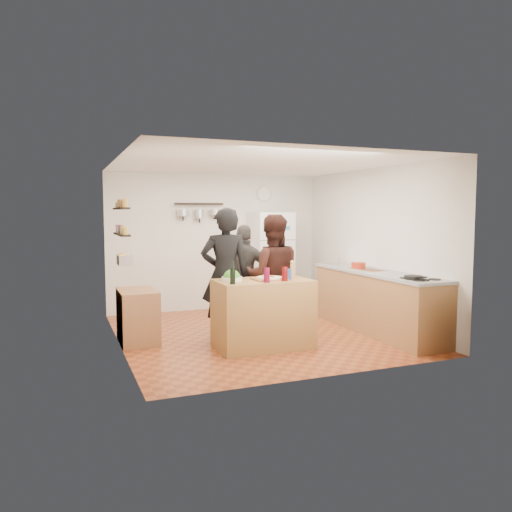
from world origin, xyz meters
name	(u,v)px	position (x,y,z in m)	size (l,w,h in m)	color
room_shell	(249,248)	(0.00, 0.39, 1.25)	(4.20, 4.20, 4.20)	brown
prep_island	(263,314)	(-0.23, -0.74, 0.46)	(1.25, 0.72, 0.91)	olive
pizza_board	(269,279)	(-0.15, -0.76, 0.92)	(0.42, 0.34, 0.02)	brown
pizza	(269,278)	(-0.15, -0.76, 0.94)	(0.34, 0.34, 0.02)	beige
salad_bowl	(232,279)	(-0.65, -0.69, 0.94)	(0.27, 0.27, 0.05)	silver
wine_bottle	(233,276)	(-0.73, -0.96, 1.01)	(0.07, 0.07, 0.20)	black
wine_glass_near	(267,275)	(-0.28, -0.98, 1.00)	(0.08, 0.08, 0.19)	#590721
wine_glass_far	(285,274)	(-0.01, -0.94, 1.00)	(0.08, 0.08, 0.19)	#500607
pepper_mill	(292,271)	(0.22, -0.69, 1.00)	(0.06, 0.06, 0.19)	#AE7D49
salt_canister	(288,274)	(0.07, -0.86, 0.98)	(0.09, 0.09, 0.14)	navy
person_left	(225,275)	(-0.59, -0.23, 0.93)	(0.68, 0.45, 1.87)	black
person_center	(272,276)	(0.10, -0.28, 0.89)	(0.86, 0.67, 1.77)	black
person_back	(245,277)	(-0.08, 0.36, 0.81)	(0.94, 0.39, 1.61)	#312E2C
counter_run	(377,302)	(1.70, -0.55, 0.45)	(0.63, 2.63, 0.90)	#9E7042
stove_top	(420,280)	(1.70, -1.50, 0.91)	(0.60, 0.62, 0.02)	white
skillet	(414,278)	(1.60, -1.49, 0.94)	(0.24, 0.24, 0.05)	black
sink	(347,266)	(1.70, 0.30, 0.92)	(0.50, 0.80, 0.03)	silver
cutting_board	(372,271)	(1.70, -0.41, 0.91)	(0.30, 0.40, 0.02)	brown
red_bowl	(358,265)	(1.65, -0.12, 0.97)	(0.22, 0.22, 0.09)	#A32A12
fridge	(271,261)	(0.95, 1.75, 0.90)	(0.70, 0.68, 1.80)	white
wall_clock	(264,194)	(0.95, 2.08, 2.15)	(0.30, 0.30, 0.03)	silver
spice_shelf_lower	(122,234)	(-1.93, 0.20, 1.50)	(0.12, 1.00, 0.03)	black
spice_shelf_upper	(121,209)	(-1.93, 0.20, 1.85)	(0.12, 1.00, 0.03)	black
produce_basket	(124,260)	(-1.90, 0.20, 1.15)	(0.18, 0.35, 0.14)	silver
side_table	(138,316)	(-1.74, 0.17, 0.36)	(0.50, 0.80, 0.73)	#A56A45
pot_rack	(199,204)	(-0.35, 2.00, 1.95)	(0.90, 0.04, 0.04)	black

